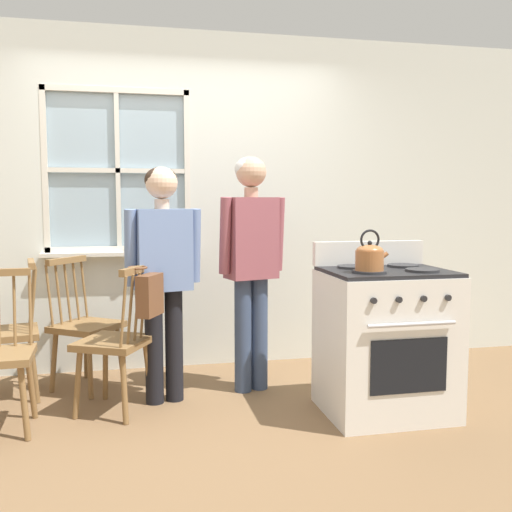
{
  "coord_description": "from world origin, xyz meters",
  "views": [
    {
      "loc": [
        -0.41,
        -3.25,
        1.35
      ],
      "look_at": [
        0.36,
        0.33,
        1.0
      ],
      "focal_mm": 40.0,
      "sensor_mm": 36.0,
      "label": 1
    }
  ],
  "objects_px": {
    "potted_plant": "(136,243)",
    "chair_near_stove": "(85,327)",
    "chair_center_cluster": "(11,334)",
    "kettle": "(370,256)",
    "person_teen_center": "(251,250)",
    "handbag": "(149,294)",
    "person_elderly_left": "(163,261)",
    "stove": "(385,340)",
    "chair_by_window": "(116,343)"
  },
  "relations": [
    {
      "from": "chair_by_window",
      "to": "person_elderly_left",
      "type": "bearing_deg",
      "value": 138.85
    },
    {
      "from": "chair_center_cluster",
      "to": "person_teen_center",
      "type": "xyz_separation_m",
      "value": [
        1.65,
        -0.19,
        0.56
      ]
    },
    {
      "from": "person_teen_center",
      "to": "chair_center_cluster",
      "type": "bearing_deg",
      "value": 158.19
    },
    {
      "from": "person_elderly_left",
      "to": "potted_plant",
      "type": "bearing_deg",
      "value": 90.23
    },
    {
      "from": "person_elderly_left",
      "to": "kettle",
      "type": "bearing_deg",
      "value": -40.22
    },
    {
      "from": "person_elderly_left",
      "to": "handbag",
      "type": "height_order",
      "value": "person_elderly_left"
    },
    {
      "from": "kettle",
      "to": "handbag",
      "type": "xyz_separation_m",
      "value": [
        -1.29,
        0.4,
        -0.25
      ]
    },
    {
      "from": "person_teen_center",
      "to": "handbag",
      "type": "relative_size",
      "value": 5.41
    },
    {
      "from": "stove",
      "to": "chair_near_stove",
      "type": "bearing_deg",
      "value": 154.51
    },
    {
      "from": "person_teen_center",
      "to": "stove",
      "type": "xyz_separation_m",
      "value": [
        0.75,
        -0.61,
        -0.54
      ]
    },
    {
      "from": "person_elderly_left",
      "to": "kettle",
      "type": "relative_size",
      "value": 6.38
    },
    {
      "from": "stove",
      "to": "chair_center_cluster",
      "type": "bearing_deg",
      "value": 161.56
    },
    {
      "from": "chair_by_window",
      "to": "kettle",
      "type": "bearing_deg",
      "value": 98.4
    },
    {
      "from": "person_teen_center",
      "to": "handbag",
      "type": "distance_m",
      "value": 0.83
    },
    {
      "from": "person_elderly_left",
      "to": "potted_plant",
      "type": "xyz_separation_m",
      "value": [
        -0.17,
        0.76,
        0.07
      ]
    },
    {
      "from": "chair_by_window",
      "to": "potted_plant",
      "type": "xyz_separation_m",
      "value": [
        0.14,
        0.88,
        0.58
      ]
    },
    {
      "from": "person_elderly_left",
      "to": "chair_center_cluster",
      "type": "bearing_deg",
      "value": 151.11
    },
    {
      "from": "person_elderly_left",
      "to": "person_teen_center",
      "type": "relative_size",
      "value": 0.95
    },
    {
      "from": "chair_by_window",
      "to": "handbag",
      "type": "distance_m",
      "value": 0.4
    },
    {
      "from": "person_teen_center",
      "to": "handbag",
      "type": "height_order",
      "value": "person_teen_center"
    },
    {
      "from": "chair_center_cluster",
      "to": "stove",
      "type": "relative_size",
      "value": 0.87
    },
    {
      "from": "person_elderly_left",
      "to": "stove",
      "type": "relative_size",
      "value": 1.45
    },
    {
      "from": "person_teen_center",
      "to": "kettle",
      "type": "distance_m",
      "value": 0.94
    },
    {
      "from": "chair_by_window",
      "to": "chair_near_stove",
      "type": "height_order",
      "value": "same"
    },
    {
      "from": "chair_near_stove",
      "to": "kettle",
      "type": "bearing_deg",
      "value": -85.16
    },
    {
      "from": "potted_plant",
      "to": "chair_by_window",
      "type": "bearing_deg",
      "value": -98.68
    },
    {
      "from": "chair_center_cluster",
      "to": "person_teen_center",
      "type": "bearing_deg",
      "value": 72.87
    },
    {
      "from": "chair_center_cluster",
      "to": "kettle",
      "type": "xyz_separation_m",
      "value": [
        2.22,
        -0.93,
        0.58
      ]
    },
    {
      "from": "chair_center_cluster",
      "to": "handbag",
      "type": "xyz_separation_m",
      "value": [
        0.93,
        -0.53,
        0.33
      ]
    },
    {
      "from": "chair_by_window",
      "to": "kettle",
      "type": "relative_size",
      "value": 3.84
    },
    {
      "from": "chair_by_window",
      "to": "person_teen_center",
      "type": "relative_size",
      "value": 0.57
    },
    {
      "from": "potted_plant",
      "to": "handbag",
      "type": "bearing_deg",
      "value": -85.71
    },
    {
      "from": "chair_center_cluster",
      "to": "person_elderly_left",
      "type": "relative_size",
      "value": 0.6
    },
    {
      "from": "chair_by_window",
      "to": "potted_plant",
      "type": "relative_size",
      "value": 4.64
    },
    {
      "from": "chair_by_window",
      "to": "chair_near_stove",
      "type": "xyz_separation_m",
      "value": [
        -0.24,
        0.54,
        0.0
      ]
    },
    {
      "from": "person_elderly_left",
      "to": "person_teen_center",
      "type": "height_order",
      "value": "person_teen_center"
    },
    {
      "from": "potted_plant",
      "to": "chair_center_cluster",
      "type": "bearing_deg",
      "value": -151.66
    },
    {
      "from": "chair_near_stove",
      "to": "stove",
      "type": "distance_m",
      "value": 2.12
    },
    {
      "from": "stove",
      "to": "kettle",
      "type": "bearing_deg",
      "value": -142.83
    },
    {
      "from": "chair_by_window",
      "to": "person_teen_center",
      "type": "bearing_deg",
      "value": 131.2
    },
    {
      "from": "potted_plant",
      "to": "chair_near_stove",
      "type": "bearing_deg",
      "value": -137.23
    },
    {
      "from": "person_teen_center",
      "to": "handbag",
      "type": "xyz_separation_m",
      "value": [
        -0.72,
        -0.34,
        -0.24
      ]
    },
    {
      "from": "chair_center_cluster",
      "to": "person_teen_center",
      "type": "height_order",
      "value": "person_teen_center"
    },
    {
      "from": "chair_center_cluster",
      "to": "stove",
      "type": "height_order",
      "value": "stove"
    },
    {
      "from": "person_elderly_left",
      "to": "handbag",
      "type": "relative_size",
      "value": 5.14
    },
    {
      "from": "chair_by_window",
      "to": "chair_center_cluster",
      "type": "height_order",
      "value": "same"
    },
    {
      "from": "chair_center_cluster",
      "to": "person_teen_center",
      "type": "distance_m",
      "value": 1.75
    },
    {
      "from": "chair_near_stove",
      "to": "person_elderly_left",
      "type": "height_order",
      "value": "person_elderly_left"
    },
    {
      "from": "chair_near_stove",
      "to": "person_teen_center",
      "type": "distance_m",
      "value": 1.33
    },
    {
      "from": "chair_near_stove",
      "to": "person_teen_center",
      "type": "bearing_deg",
      "value": -68.78
    }
  ]
}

